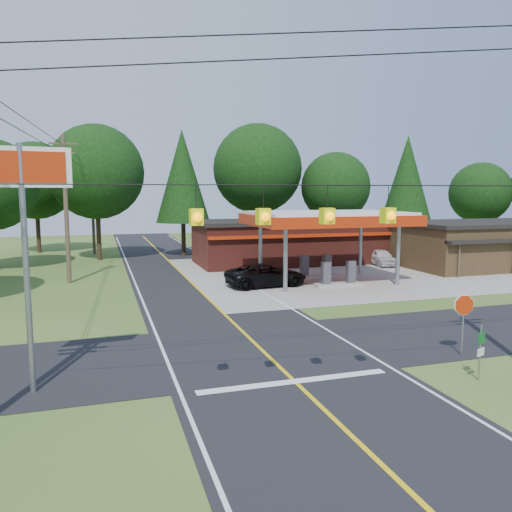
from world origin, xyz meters
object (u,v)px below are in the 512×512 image
object	(u,v)px
gas_canopy	(327,221)
octagonal_stop_sign	(464,310)
big_stop_sign	(23,207)
sedan_car	(381,257)
suv_car	(266,275)

from	to	relation	value
gas_canopy	octagonal_stop_sign	xyz separation A→B (m)	(-2.00, -16.01, -2.50)
big_stop_sign	octagonal_stop_sign	xyz separation A→B (m)	(15.00, -1.00, -3.92)
gas_canopy	big_stop_sign	size ratio (longest dim) A/B	1.40
big_stop_sign	octagonal_stop_sign	size ratio (longest dim) A/B	3.17
sedan_car	big_stop_sign	world-z (taller)	big_stop_sign
suv_car	big_stop_sign	bearing A→B (deg)	134.71
sedan_car	octagonal_stop_sign	bearing A→B (deg)	-106.53
suv_car	octagonal_stop_sign	distance (m)	15.97
big_stop_sign	gas_canopy	bearing A→B (deg)	41.44
big_stop_sign	sedan_car	bearing A→B (deg)	40.17
gas_canopy	sedan_car	bearing A→B (deg)	37.31
octagonal_stop_sign	big_stop_sign	bearing A→B (deg)	176.17
sedan_car	big_stop_sign	bearing A→B (deg)	-132.02
gas_canopy	suv_car	world-z (taller)	gas_canopy
suv_car	octagonal_stop_sign	xyz separation A→B (m)	(2.50, -15.74, 1.02)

